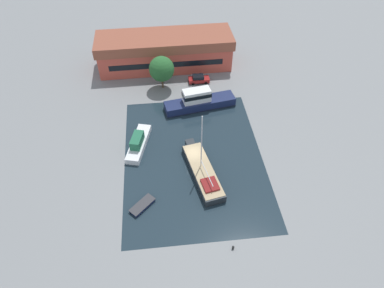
{
  "coord_description": "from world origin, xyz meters",
  "views": [
    {
      "loc": [
        -4.28,
        -37.13,
        40.49
      ],
      "look_at": [
        0.0,
        2.26,
        1.0
      ],
      "focal_mm": 32.0,
      "sensor_mm": 36.0,
      "label": 1
    }
  ],
  "objects_px": {
    "parked_car": "(199,79)",
    "motor_cruiser": "(199,101)",
    "quay_tree_near_building": "(162,69)",
    "warehouse_building": "(165,51)",
    "small_dinghy": "(142,205)",
    "cabin_boat": "(138,143)",
    "sailboat_moored": "(202,171)"
  },
  "relations": [
    {
      "from": "motor_cruiser",
      "to": "sailboat_moored",
      "type": "bearing_deg",
      "value": 164.97
    },
    {
      "from": "sailboat_moored",
      "to": "cabin_boat",
      "type": "xyz_separation_m",
      "value": [
        -9.74,
        7.07,
        0.18
      ]
    },
    {
      "from": "sailboat_moored",
      "to": "motor_cruiser",
      "type": "height_order",
      "value": "sailboat_moored"
    },
    {
      "from": "sailboat_moored",
      "to": "motor_cruiser",
      "type": "xyz_separation_m",
      "value": [
        1.46,
        16.33,
        0.72
      ]
    },
    {
      "from": "motor_cruiser",
      "to": "small_dinghy",
      "type": "bearing_deg",
      "value": 143.53
    },
    {
      "from": "motor_cruiser",
      "to": "cabin_boat",
      "type": "distance_m",
      "value": 14.54
    },
    {
      "from": "motor_cruiser",
      "to": "warehouse_building",
      "type": "bearing_deg",
      "value": 9.48
    },
    {
      "from": "quay_tree_near_building",
      "to": "sailboat_moored",
      "type": "relative_size",
      "value": 0.52
    },
    {
      "from": "parked_car",
      "to": "cabin_boat",
      "type": "bearing_deg",
      "value": -35.77
    },
    {
      "from": "motor_cruiser",
      "to": "quay_tree_near_building",
      "type": "bearing_deg",
      "value": 32.19
    },
    {
      "from": "quay_tree_near_building",
      "to": "warehouse_building",
      "type": "bearing_deg",
      "value": 82.97
    },
    {
      "from": "quay_tree_near_building",
      "to": "small_dinghy",
      "type": "height_order",
      "value": "quay_tree_near_building"
    },
    {
      "from": "motor_cruiser",
      "to": "cabin_boat",
      "type": "xyz_separation_m",
      "value": [
        -11.2,
        -9.26,
        -0.54
      ]
    },
    {
      "from": "parked_car",
      "to": "cabin_boat",
      "type": "height_order",
      "value": "cabin_boat"
    },
    {
      "from": "parked_car",
      "to": "quay_tree_near_building",
      "type": "bearing_deg",
      "value": -82.71
    },
    {
      "from": "cabin_boat",
      "to": "small_dinghy",
      "type": "bearing_deg",
      "value": -72.57
    },
    {
      "from": "warehouse_building",
      "to": "parked_car",
      "type": "relative_size",
      "value": 6.67
    },
    {
      "from": "warehouse_building",
      "to": "parked_car",
      "type": "height_order",
      "value": "warehouse_building"
    },
    {
      "from": "sailboat_moored",
      "to": "small_dinghy",
      "type": "bearing_deg",
      "value": -163.03
    },
    {
      "from": "warehouse_building",
      "to": "small_dinghy",
      "type": "relative_size",
      "value": 7.32
    },
    {
      "from": "quay_tree_near_building",
      "to": "cabin_boat",
      "type": "bearing_deg",
      "value": -106.36
    },
    {
      "from": "parked_car",
      "to": "motor_cruiser",
      "type": "bearing_deg",
      "value": -7.63
    },
    {
      "from": "warehouse_building",
      "to": "small_dinghy",
      "type": "height_order",
      "value": "warehouse_building"
    },
    {
      "from": "small_dinghy",
      "to": "sailboat_moored",
      "type": "bearing_deg",
      "value": 74.5
    },
    {
      "from": "warehouse_building",
      "to": "motor_cruiser",
      "type": "height_order",
      "value": "warehouse_building"
    },
    {
      "from": "sailboat_moored",
      "to": "motor_cruiser",
      "type": "bearing_deg",
      "value": 73.3
    },
    {
      "from": "parked_car",
      "to": "sailboat_moored",
      "type": "relative_size",
      "value": 0.33
    },
    {
      "from": "quay_tree_near_building",
      "to": "motor_cruiser",
      "type": "height_order",
      "value": "quay_tree_near_building"
    },
    {
      "from": "sailboat_moored",
      "to": "motor_cruiser",
      "type": "distance_m",
      "value": 16.41
    },
    {
      "from": "quay_tree_near_building",
      "to": "cabin_boat",
      "type": "distance_m",
      "value": 17.37
    },
    {
      "from": "parked_car",
      "to": "cabin_boat",
      "type": "distance_m",
      "value": 21.23
    },
    {
      "from": "motor_cruiser",
      "to": "small_dinghy",
      "type": "xyz_separation_m",
      "value": [
        -10.66,
        -21.33,
        -1.18
      ]
    }
  ]
}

